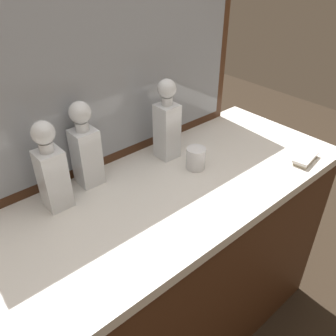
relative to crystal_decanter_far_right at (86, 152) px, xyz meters
The scene contains 8 objects.
ground_plane 1.00m from the crystal_decanter_far_right, 48.60° to the right, with size 6.00×6.00×0.00m, color #2D2319.
dresser 0.61m from the crystal_decanter_far_right, 48.60° to the right, with size 1.40×0.58×0.85m.
dresser_mirror 0.30m from the crystal_decanter_far_right, 20.05° to the left, with size 1.12×0.03×0.70m.
crystal_decanter_far_right is the anchor object (origin of this frame).
crystal_decanter_far_left 0.32m from the crystal_decanter_far_right, ahead, with size 0.08×0.08×0.31m.
crystal_decanter_front 0.15m from the crystal_decanter_far_right, 162.45° to the right, with size 0.08×0.08×0.29m.
crystal_tumbler_rear 0.39m from the crystal_decanter_far_right, 27.96° to the right, with size 0.07×0.07×0.08m.
silver_brush_far_left 0.81m from the crystal_decanter_far_right, 31.68° to the right, with size 0.14×0.08×0.02m.
Camera 1 is at (-0.63, -0.72, 1.56)m, focal length 37.31 mm.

